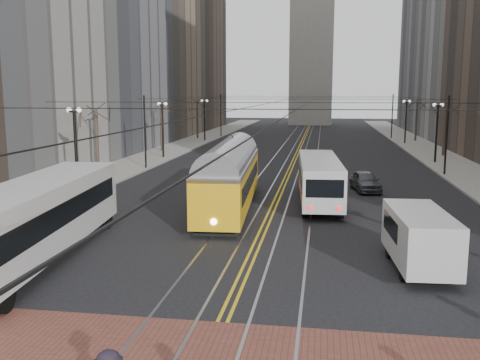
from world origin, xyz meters
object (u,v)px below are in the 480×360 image
(streetcar, at_px, (230,183))
(rear_bus, at_px, (319,181))
(sedan_grey, at_px, (365,181))
(cargo_van, at_px, (419,241))
(transit_bus, at_px, (38,222))

(streetcar, relative_size, rear_bus, 1.26)
(rear_bus, distance_m, sedan_grey, 5.68)
(cargo_van, bearing_deg, transit_bus, -179.12)
(transit_bus, relative_size, rear_bus, 1.22)
(sedan_grey, bearing_deg, cargo_van, -96.37)
(transit_bus, relative_size, sedan_grey, 3.17)
(transit_bus, xyz_separation_m, streetcar, (6.10, 10.73, -0.04))
(transit_bus, distance_m, streetcar, 12.34)
(rear_bus, xyz_separation_m, cargo_van, (3.98, -12.35, -0.24))
(transit_bus, relative_size, streetcar, 0.97)
(rear_bus, relative_size, sedan_grey, 2.60)
(transit_bus, height_order, rear_bus, transit_bus)
(rear_bus, height_order, sedan_grey, rear_bus)
(cargo_van, height_order, sedan_grey, cargo_van)
(streetcar, distance_m, rear_bus, 5.89)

